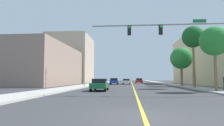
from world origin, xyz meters
name	(u,v)px	position (x,y,z in m)	size (l,w,h in m)	color
ground	(132,84)	(0.00, 42.00, 0.00)	(192.00, 192.00, 0.00)	#38383A
sidewalk_left	(96,84)	(-8.96, 42.00, 0.07)	(3.33, 168.00, 0.15)	#B2ADA3
sidewalk_right	(170,84)	(8.96, 42.00, 0.07)	(3.33, 168.00, 0.15)	#9E9B93
lane_marking_center	(132,84)	(0.00, 42.00, 0.00)	(0.16, 144.00, 0.01)	yellow
building_left_near	(40,66)	(-19.41, 33.32, 4.10)	(12.23, 23.68, 8.21)	gray
building_left_far	(71,60)	(-19.36, 55.53, 7.39)	(12.13, 15.96, 14.77)	tan
building_right_far	(209,61)	(20.69, 49.00, 6.21)	(14.80, 19.94, 12.42)	beige
traffic_signal_mast	(184,38)	(4.05, 9.76, 4.86)	(11.61, 0.36, 6.36)	gray
street_lamp	(85,56)	(-7.80, 24.28, 5.05)	(0.56, 0.28, 8.95)	gray
palm_near	(214,41)	(8.34, 14.22, 5.29)	(3.08, 3.08, 6.73)	brown
palm_mid	(193,37)	(8.37, 21.43, 7.19)	(3.05, 3.05, 8.64)	brown
palm_far	(181,58)	(8.44, 28.63, 4.92)	(3.80, 3.80, 6.71)	brown
car_white	(126,81)	(-1.41, 41.20, 0.69)	(1.85, 4.32, 1.31)	white
car_red	(139,81)	(2.05, 52.96, 0.75)	(2.04, 3.96, 1.44)	red
car_green	(100,85)	(-3.97, 15.38, 0.71)	(1.88, 4.54, 1.38)	#196638
car_blue	(114,81)	(-4.16, 39.14, 0.75)	(1.87, 4.09, 1.47)	#1E389E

